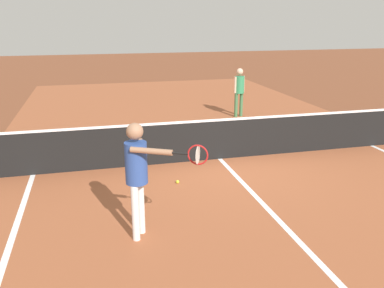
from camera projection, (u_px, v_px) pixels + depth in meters
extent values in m
plane|color=brown|center=(220.00, 159.00, 9.40)|extent=(60.00, 60.00, 0.00)
cube|color=#9E5433|center=(220.00, 159.00, 9.40)|extent=(10.62, 24.40, 0.00)
cube|color=white|center=(282.00, 223.00, 6.44)|extent=(0.10, 6.40, 0.01)
cube|color=black|center=(220.00, 140.00, 9.27)|extent=(10.92, 0.02, 0.91)
cube|color=white|center=(221.00, 120.00, 9.12)|extent=(10.92, 0.03, 0.05)
cylinder|color=white|center=(141.00, 207.00, 6.05)|extent=(0.11, 0.11, 0.87)
cylinder|color=white|center=(135.00, 213.00, 5.85)|extent=(0.11, 0.11, 0.87)
cylinder|color=#2D4C99|center=(136.00, 163.00, 5.73)|extent=(0.32, 0.32, 0.61)
sphere|color=#A87A5B|center=(135.00, 131.00, 5.59)|extent=(0.24, 0.24, 0.24)
cylinder|color=#A87A5B|center=(140.00, 158.00, 5.88)|extent=(0.08, 0.08, 0.59)
cylinder|color=#A87A5B|center=(151.00, 151.00, 5.43)|extent=(0.56, 0.35, 0.08)
cylinder|color=black|center=(180.00, 153.00, 5.33)|extent=(0.21, 0.13, 0.03)
torus|color=red|center=(198.00, 155.00, 5.28)|extent=(0.26, 0.15, 0.28)
cylinder|color=silver|center=(198.00, 155.00, 5.28)|extent=(0.12, 0.22, 0.25)
cylinder|color=#3F7247|center=(236.00, 105.00, 13.28)|extent=(0.11, 0.11, 0.79)
cylinder|color=#3F7247|center=(241.00, 104.00, 13.40)|extent=(0.11, 0.11, 0.79)
cylinder|color=#338C59|center=(239.00, 85.00, 13.14)|extent=(0.32, 0.32, 0.55)
sphere|color=beige|center=(240.00, 72.00, 13.01)|extent=(0.22, 0.22, 0.22)
cylinder|color=beige|center=(235.00, 85.00, 13.05)|extent=(0.08, 0.08, 0.54)
cylinder|color=beige|center=(243.00, 84.00, 13.23)|extent=(0.08, 0.08, 0.54)
sphere|color=#CCE033|center=(178.00, 182.00, 8.00)|extent=(0.07, 0.07, 0.07)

